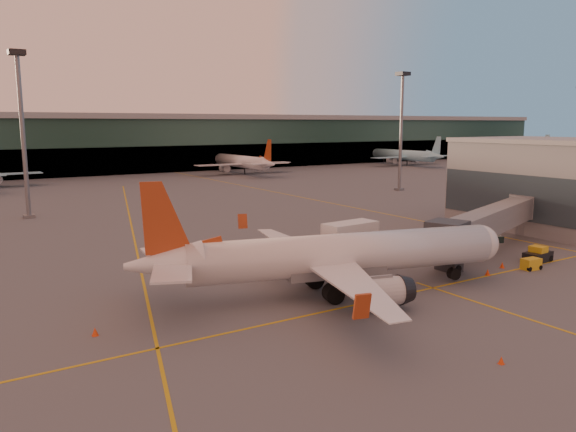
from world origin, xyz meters
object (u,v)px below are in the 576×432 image
gpu_cart (531,264)px  pushback_tug (538,255)px  catering_truck (351,241)px  main_airplane (333,257)px

gpu_cart → pushback_tug: size_ratio=0.60×
gpu_cart → pushback_tug: (3.52, 1.60, 0.13)m
catering_truck → gpu_cart: (14.45, -11.19, -2.04)m
pushback_tug → gpu_cart: bearing=-160.5°
catering_truck → gpu_cart: size_ratio=2.94×
main_airplane → pushback_tug: (25.58, -2.59, -2.65)m
catering_truck → gpu_cart: 18.39m
main_airplane → gpu_cart: size_ratio=16.25×
main_airplane → pushback_tug: main_airplane is taller
main_airplane → gpu_cart: bearing=3.9°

